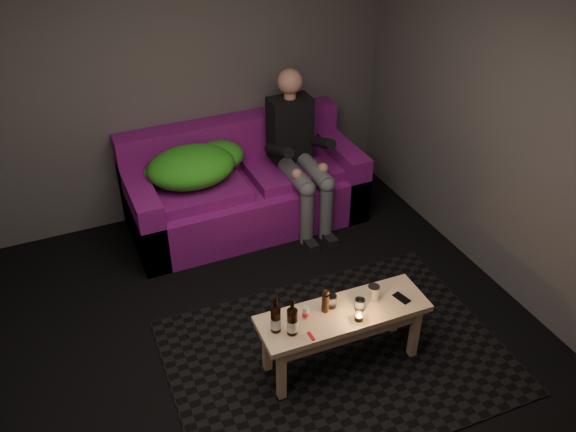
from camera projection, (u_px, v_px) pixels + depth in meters
name	position (u px, v px, depth m)	size (l,w,h in m)	color
floor	(278.00, 364.00, 4.30)	(4.50, 4.50, 0.00)	black
room	(246.00, 125.00, 3.74)	(4.50, 4.50, 4.50)	silver
rug	(337.00, 356.00, 4.35)	(2.34, 1.70, 0.01)	black
sofa	(243.00, 189.00, 5.64)	(2.11, 0.95, 0.91)	#640D59
green_blanket	(195.00, 165.00, 5.29)	(0.93, 0.63, 0.32)	#298818
person	(298.00, 149.00, 5.45)	(0.38, 0.88, 1.41)	black
coffee_table	(343.00, 321.00, 4.10)	(1.18, 0.41, 0.48)	tan
beer_bottle_a	(276.00, 319.00, 3.85)	(0.07, 0.07, 0.27)	black
beer_bottle_b	(292.00, 321.00, 3.83)	(0.07, 0.07, 0.28)	black
salt_shaker	(306.00, 312.00, 3.97)	(0.04, 0.04, 0.09)	silver
pepper_mill	(325.00, 303.00, 4.02)	(0.05, 0.05, 0.14)	black
tumbler_back	(331.00, 301.00, 4.07)	(0.08, 0.08, 0.09)	white
tealight	(359.00, 317.00, 3.97)	(0.06, 0.06, 0.05)	white
tumbler_front	(360.00, 305.00, 4.04)	(0.07, 0.07, 0.09)	white
steel_cup	(373.00, 293.00, 4.12)	(0.08, 0.08, 0.11)	silver
smartphone	(402.00, 298.00, 4.15)	(0.06, 0.12, 0.01)	black
red_lighter	(311.00, 336.00, 3.85)	(0.02, 0.07, 0.01)	red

